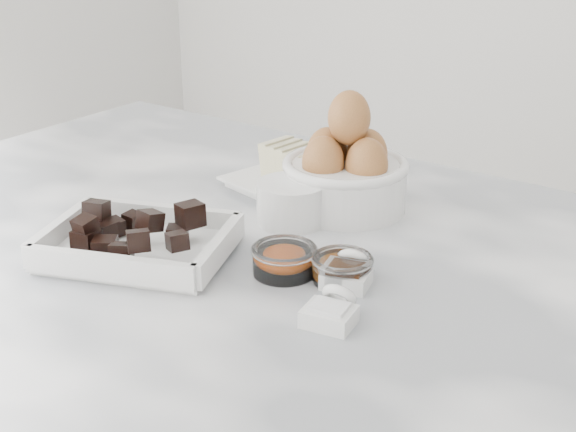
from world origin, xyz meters
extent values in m
cube|color=white|center=(0.00, 0.00, 0.92)|extent=(1.20, 0.80, 0.04)
cube|color=white|center=(-0.10, -0.09, 0.95)|extent=(0.23, 0.20, 0.01)
cube|color=white|center=(-0.09, 0.19, 0.95)|extent=(0.16, 0.16, 0.01)
cube|color=white|center=(-0.09, 0.19, 0.95)|extent=(0.18, 0.18, 0.00)
cylinder|color=white|center=(-0.02, 0.09, 0.97)|extent=(0.09, 0.09, 0.05)
cylinder|color=white|center=(-0.02, 0.09, 0.99)|extent=(0.07, 0.07, 0.01)
cylinder|color=white|center=(0.01, 0.17, 0.97)|extent=(0.16, 0.16, 0.06)
torus|color=white|center=(0.01, 0.17, 1.00)|extent=(0.16, 0.16, 0.01)
ellipsoid|color=#AF6D38|center=(0.04, 0.18, 1.01)|extent=(0.05, 0.05, 0.07)
ellipsoid|color=#AF6D38|center=(-0.02, 0.17, 1.01)|extent=(0.05, 0.05, 0.07)
ellipsoid|color=#AF6D38|center=(0.01, 0.20, 1.01)|extent=(0.05, 0.05, 0.07)
ellipsoid|color=#AF6D38|center=(0.00, 0.14, 1.01)|extent=(0.05, 0.05, 0.07)
ellipsoid|color=#AF6D38|center=(0.01, 0.17, 1.06)|extent=(0.05, 0.05, 0.07)
cylinder|color=white|center=(0.11, 0.00, 0.95)|extent=(0.06, 0.06, 0.03)
torus|color=white|center=(0.11, 0.00, 0.97)|extent=(0.07, 0.07, 0.01)
cylinder|color=orange|center=(0.11, 0.00, 0.95)|extent=(0.05, 0.05, 0.01)
cylinder|color=white|center=(0.05, -0.02, 0.95)|extent=(0.07, 0.07, 0.03)
torus|color=white|center=(0.05, -0.02, 0.97)|extent=(0.07, 0.07, 0.01)
ellipsoid|color=#E94B07|center=(0.05, -0.02, 0.96)|extent=(0.05, 0.05, 0.02)
cube|color=white|center=(0.12, -0.01, 0.95)|extent=(0.06, 0.05, 0.02)
cube|color=black|center=(0.12, -0.01, 0.96)|extent=(0.04, 0.04, 0.00)
torus|color=white|center=(0.12, 0.01, 0.96)|extent=(0.04, 0.04, 0.03)
cube|color=white|center=(0.15, -0.09, 0.95)|extent=(0.05, 0.05, 0.02)
cube|color=white|center=(0.15, -0.09, 0.96)|extent=(0.04, 0.03, 0.00)
torus|color=white|center=(0.15, -0.06, 0.96)|extent=(0.04, 0.03, 0.03)
camera|label=1|loc=(0.51, -0.65, 1.33)|focal=50.00mm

